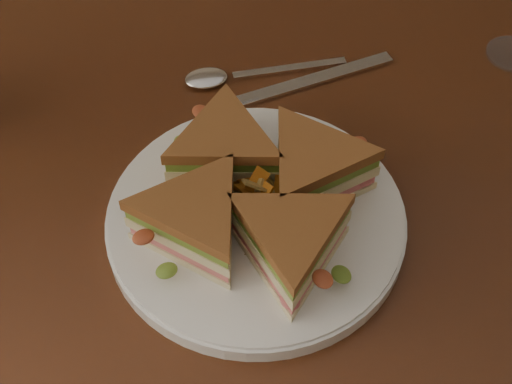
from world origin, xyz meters
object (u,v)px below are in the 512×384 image
table (251,221)px  plate (256,220)px  knife (299,85)px  sandwich_wedges (256,196)px  spoon (227,76)px

table → plate: 0.13m
table → knife: size_ratio=5.63×
sandwich_wedges → spoon: (0.01, 0.20, -0.04)m
table → spoon: spoon is taller
table → sandwich_wedges: 0.16m
spoon → knife: bearing=-19.4°
spoon → knife: 0.08m
sandwich_wedges → knife: size_ratio=1.26×
plate → table: bearing=82.5°
table → knife: knife is taller
table → plate: (-0.01, -0.08, 0.11)m
plate → sandwich_wedges: size_ratio=1.03×
table → spoon: 0.16m
sandwich_wedges → spoon: sandwich_wedges is taller
knife → plate: bearing=-127.2°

